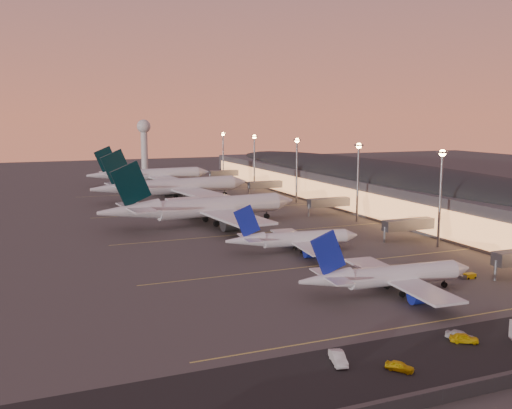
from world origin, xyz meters
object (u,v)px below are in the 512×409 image
object	(u,v)px
service_van_a	(338,358)
service_van_b	(400,366)
airliner_wide_mid	(174,187)
baggage_tug_b	(453,271)
airliner_narrow_south	(389,276)
service_van_c	(460,335)
airliner_wide_far	(151,175)
airliner_wide_near	(204,208)
baggage_tug_a	(468,276)
airliner_narrow_north	(294,239)
radar_tower	(144,136)
service_van_f	(464,338)

from	to	relation	value
service_van_a	service_van_b	xyz separation A→B (m)	(6.55, -5.27, -0.15)
airliner_wide_mid	baggage_tug_b	distance (m)	136.11
airliner_wide_mid	airliner_narrow_south	bearing A→B (deg)	-95.15
service_van_a	service_van_c	xyz separation A→B (m)	(21.89, 0.17, -0.06)
airliner_wide_far	service_van_a	size ratio (longest dim) A/B	12.73
service_van_a	airliner_wide_far	bearing A→B (deg)	100.03
airliner_wide_mid	baggage_tug_b	xyz separation A→B (m)	(29.56, -132.76, -5.10)
airliner_narrow_south	service_van_c	bearing A→B (deg)	-94.67
airliner_narrow_south	service_van_c	xyz separation A→B (m)	(-3.57, -24.02, -2.73)
baggage_tug_b	airliner_wide_near	bearing A→B (deg)	79.14
airliner_narrow_south	airliner_wide_far	xyz separation A→B (m)	(-5.26, 196.48, 1.72)
baggage_tug_a	service_van_a	size ratio (longest dim) A/B	0.74
airliner_narrow_north	airliner_wide_mid	distance (m)	101.49
airliner_wide_mid	service_van_a	size ratio (longest dim) A/B	13.77
airliner_narrow_south	radar_tower	xyz separation A→B (m)	(10.24, 288.89, 18.38)
service_van_f	baggage_tug_b	bearing A→B (deg)	-7.34
airliner_wide_near	baggage_tug_a	size ratio (longest dim) A/B	18.29
airliner_narrow_north	radar_tower	world-z (taller)	radar_tower
airliner_narrow_south	baggage_tug_b	bearing A→B (deg)	21.17
airliner_narrow_south	baggage_tug_b	distance (m)	23.17
baggage_tug_a	baggage_tug_b	bearing A→B (deg)	95.50
airliner_narrow_north	airliner_wide_mid	size ratio (longest dim) A/B	0.52
radar_tower	baggage_tug_b	world-z (taller)	radar_tower
airliner_narrow_north	airliner_wide_far	distance (m)	158.19
airliner_narrow_north	airliner_wide_mid	bearing A→B (deg)	99.00
airliner_narrow_south	airliner_wide_mid	size ratio (longest dim) A/B	0.55
airliner_wide_far	service_van_b	xyz separation A→B (m)	(-13.64, -225.95, -4.54)
service_van_c	service_van_f	world-z (taller)	service_van_c
airliner_wide_mid	airliner_wide_far	xyz separation A→B (m)	(2.36, 56.84, -0.43)
airliner_wide_far	service_van_f	bearing A→B (deg)	-93.49
airliner_wide_far	baggage_tug_a	world-z (taller)	airliner_wide_far
radar_tower	baggage_tug_b	xyz separation A→B (m)	(11.69, -282.02, -21.33)
baggage_tug_a	baggage_tug_b	xyz separation A→B (m)	(-0.18, 4.54, 0.06)
airliner_wide_far	baggage_tug_b	size ratio (longest dim) A/B	15.16
airliner_wide_mid	service_van_b	size ratio (longest dim) A/B	17.46
baggage_tug_a	service_van_b	bearing A→B (deg)	-138.97
airliner_narrow_south	airliner_wide_mid	distance (m)	139.86
service_van_b	airliner_narrow_north	bearing A→B (deg)	38.66
radar_tower	airliner_wide_near	bearing A→B (deg)	-96.24
baggage_tug_a	baggage_tug_b	world-z (taller)	baggage_tug_b
airliner_narrow_south	airliner_wide_far	size ratio (longest dim) A/B	0.60
baggage_tug_b	service_van_b	world-z (taller)	service_van_b
airliner_wide_mid	airliner_wide_far	distance (m)	56.89
airliner_narrow_north	airliner_narrow_south	bearing A→B (deg)	-81.46
service_van_a	service_van_c	distance (m)	21.89
baggage_tug_a	airliner_wide_near	bearing A→B (deg)	116.44
airliner_wide_mid	service_van_a	world-z (taller)	airliner_wide_mid
airliner_wide_far	service_van_b	size ratio (longest dim) A/B	16.14
radar_tower	service_van_c	bearing A→B (deg)	-92.53
airliner_narrow_north	service_van_a	bearing A→B (deg)	-104.92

